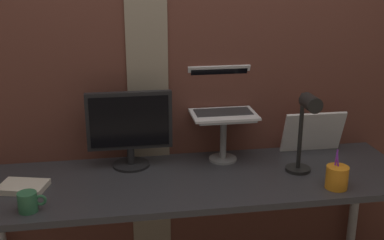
# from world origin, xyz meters

# --- Properties ---
(brick_wall_back) EXTENTS (3.44, 0.16, 2.34)m
(brick_wall_back) POSITION_xyz_m (0.00, 0.35, 1.17)
(brick_wall_back) COLOR brown
(brick_wall_back) RESTS_ON ground_plane
(desk) EXTENTS (2.04, 0.62, 0.77)m
(desk) POSITION_xyz_m (0.01, -0.02, 0.69)
(desk) COLOR #333338
(desk) RESTS_ON ground_plane
(monitor) EXTENTS (0.41, 0.18, 0.38)m
(monitor) POSITION_xyz_m (-0.28, 0.17, 0.98)
(monitor) COLOR black
(monitor) RESTS_ON desk
(laptop_stand) EXTENTS (0.28, 0.22, 0.24)m
(laptop_stand) POSITION_xyz_m (0.18, 0.17, 0.93)
(laptop_stand) COLOR gray
(laptop_stand) RESTS_ON desk
(laptop) EXTENTS (0.32, 0.30, 0.23)m
(laptop) POSITION_xyz_m (0.18, 0.25, 1.07)
(laptop) COLOR white
(laptop) RESTS_ON laptop_stand
(whiteboard_panel) EXTENTS (0.32, 0.08, 0.23)m
(whiteboard_panel) POSITION_xyz_m (0.67, 0.21, 0.88)
(whiteboard_panel) COLOR white
(whiteboard_panel) RESTS_ON desk
(desk_lamp) EXTENTS (0.12, 0.20, 0.40)m
(desk_lamp) POSITION_xyz_m (0.51, -0.07, 1.02)
(desk_lamp) COLOR black
(desk_lamp) RESTS_ON desk
(pen_cup) EXTENTS (0.10, 0.10, 0.17)m
(pen_cup) POSITION_xyz_m (0.61, -0.22, 0.82)
(pen_cup) COLOR orange
(pen_cup) RESTS_ON desk
(coffee_mug) EXTENTS (0.11, 0.08, 0.08)m
(coffee_mug) POSITION_xyz_m (-0.71, -0.22, 0.81)
(coffee_mug) COLOR #33724C
(coffee_mug) RESTS_ON desk
(paper_clutter_stack) EXTENTS (0.23, 0.19, 0.03)m
(paper_clutter_stack) POSITION_xyz_m (-0.76, -0.02, 0.78)
(paper_clutter_stack) COLOR silver
(paper_clutter_stack) RESTS_ON desk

